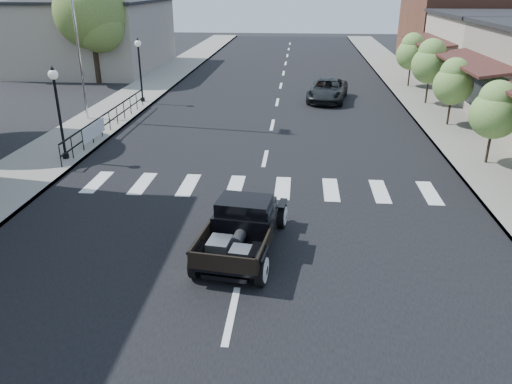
{
  "coord_description": "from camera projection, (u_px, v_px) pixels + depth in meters",
  "views": [
    {
      "loc": [
        1.24,
        -11.44,
        6.36
      ],
      "look_at": [
        0.14,
        1.27,
        1.0
      ],
      "focal_mm": 35.0,
      "sensor_mm": 36.0,
      "label": 1
    }
  ],
  "objects": [
    {
      "name": "low_building_left",
      "position": [
        93.0,
        36.0,
        39.02
      ],
      "size": [
        10.0,
        12.0,
        5.0
      ],
      "primitive_type": "cube",
      "color": "#A39989",
      "rests_on": "ground"
    },
    {
      "name": "sidewalk_left",
      "position": [
        122.0,
        106.0,
        27.5
      ],
      "size": [
        3.0,
        80.0,
        0.15
      ],
      "primitive_type": "cube",
      "color": "gray",
      "rests_on": "ground"
    },
    {
      "name": "lamp_post_b",
      "position": [
        59.0,
        114.0,
        18.46
      ],
      "size": [
        0.36,
        0.36,
        3.47
      ],
      "primitive_type": null,
      "color": "black",
      "rests_on": "sidewalk_left"
    },
    {
      "name": "sidewalk_right",
      "position": [
        437.0,
        113.0,
        26.14
      ],
      "size": [
        3.0,
        80.0,
        0.15
      ],
      "primitive_type": "cube",
      "color": "gray",
      "rests_on": "ground"
    },
    {
      "name": "ground",
      "position": [
        247.0,
        246.0,
        13.07
      ],
      "size": [
        120.0,
        120.0,
        0.0
      ],
      "primitive_type": "plane",
      "color": "black",
      "rests_on": "ground"
    },
    {
      "name": "big_tree_far",
      "position": [
        93.0,
        30.0,
        32.93
      ],
      "size": [
        4.74,
        4.74,
        6.97
      ],
      "primitive_type": null,
      "color": "#566F2F",
      "rests_on": "ground"
    },
    {
      "name": "road_markings",
      "position": [
        270.0,
        137.0,
        22.26
      ],
      "size": [
        12.0,
        60.0,
        0.06
      ],
      "primitive_type": null,
      "color": "silver",
      "rests_on": "ground"
    },
    {
      "name": "second_car",
      "position": [
        328.0,
        90.0,
        28.85
      ],
      "size": [
        2.7,
        4.68,
        1.23
      ],
      "primitive_type": "imported",
      "rotation": [
        0.0,
        0.0,
        -0.16
      ],
      "color": "black",
      "rests_on": "ground"
    },
    {
      "name": "lamp_post_c",
      "position": [
        140.0,
        70.0,
        27.64
      ],
      "size": [
        0.36,
        0.36,
        3.47
      ],
      "primitive_type": null,
      "color": "black",
      "rests_on": "sidewalk_left"
    },
    {
      "name": "small_tree_b",
      "position": [
        493.0,
        124.0,
        18.12
      ],
      "size": [
        1.77,
        1.77,
        2.94
      ],
      "primitive_type": null,
      "color": "#5E873E",
      "rests_on": "sidewalk_right"
    },
    {
      "name": "railing",
      "position": [
        109.0,
        119.0,
        22.59
      ],
      "size": [
        0.08,
        10.0,
        1.0
      ],
      "primitive_type": null,
      "color": "black",
      "rests_on": "sidewalk_left"
    },
    {
      "name": "far_building_right",
      "position": [
        480.0,
        22.0,
        39.87
      ],
      "size": [
        11.0,
        10.0,
        7.0
      ],
      "primitive_type": "cube",
      "color": "brown",
      "rests_on": "ground"
    },
    {
      "name": "banner",
      "position": [
        95.0,
        136.0,
        20.82
      ],
      "size": [
        0.04,
        2.2,
        0.6
      ],
      "primitive_type": null,
      "color": "silver",
      "rests_on": "sidewalk_left"
    },
    {
      "name": "road",
      "position": [
        276.0,
        111.0,
        26.84
      ],
      "size": [
        14.0,
        80.0,
        0.02
      ],
      "primitive_type": "cube",
      "color": "black",
      "rests_on": "ground"
    },
    {
      "name": "hotrod_pickup",
      "position": [
        243.0,
        226.0,
        12.54
      ],
      "size": [
        2.4,
        4.27,
        1.41
      ],
      "primitive_type": null,
      "rotation": [
        0.0,
        0.0,
        -0.13
      ],
      "color": "black",
      "rests_on": "ground"
    },
    {
      "name": "small_tree_d",
      "position": [
        429.0,
        73.0,
        27.25
      ],
      "size": [
        2.02,
        2.02,
        3.36
      ],
      "primitive_type": null,
      "color": "#5E873E",
      "rests_on": "sidewalk_right"
    },
    {
      "name": "small_tree_e",
      "position": [
        411.0,
        61.0,
        31.9
      ],
      "size": [
        1.93,
        1.93,
        3.22
      ],
      "primitive_type": null,
      "color": "#5E873E",
      "rests_on": "sidewalk_right"
    },
    {
      "name": "small_tree_c",
      "position": [
        452.0,
        93.0,
        23.12
      ],
      "size": [
        1.79,
        1.79,
        2.99
      ],
      "primitive_type": null,
      "color": "#5E873E",
      "rests_on": "sidewalk_right"
    }
  ]
}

